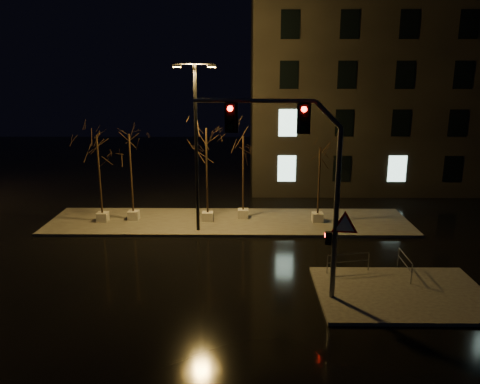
{
  "coord_description": "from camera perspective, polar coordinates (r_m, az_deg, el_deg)",
  "views": [
    {
      "loc": [
        0.95,
        -21.33,
        9.02
      ],
      "look_at": [
        0.7,
        2.77,
        2.8
      ],
      "focal_mm": 35.0,
      "sensor_mm": 36.0,
      "label": 1
    }
  ],
  "objects": [
    {
      "name": "sidewalk_corner",
      "position": [
        21.0,
        19.12,
        -11.6
      ],
      "size": [
        7.0,
        5.0,
        0.15
      ],
      "primitive_type": "cube",
      "color": "#413E3A",
      "rests_on": "ground"
    },
    {
      "name": "building",
      "position": [
        41.47,
        19.35,
        11.58
      ],
      "size": [
        25.0,
        12.0,
        15.0
      ],
      "primitive_type": "cube",
      "color": "black",
      "rests_on": "ground"
    },
    {
      "name": "tree_1",
      "position": [
        28.74,
        -13.28,
        4.58
      ],
      "size": [
        1.8,
        1.8,
        5.44
      ],
      "color": "#B3B1A7",
      "rests_on": "median"
    },
    {
      "name": "streetlight_main",
      "position": [
        25.96,
        -5.38,
        6.68
      ],
      "size": [
        2.32,
        0.77,
        9.33
      ],
      "rotation": [
        0.0,
        0.0,
        0.22
      ],
      "color": "black",
      "rests_on": "median"
    },
    {
      "name": "tree_4",
      "position": [
        28.07,
        9.7,
        3.37
      ],
      "size": [
        1.8,
        1.8,
        4.7
      ],
      "color": "#B3B1A7",
      "rests_on": "median"
    },
    {
      "name": "median",
      "position": [
        28.77,
        -1.32,
        -3.65
      ],
      "size": [
        22.0,
        5.0,
        0.15
      ],
      "primitive_type": "cube",
      "color": "#413E3A",
      "rests_on": "ground"
    },
    {
      "name": "traffic_signal_mast",
      "position": [
        18.04,
        7.85,
        2.55
      ],
      "size": [
        6.43,
        0.87,
        7.9
      ],
      "rotation": [
        0.0,
        0.0,
        -0.11
      ],
      "color": "#55575C",
      "rests_on": "sidewalk_corner"
    },
    {
      "name": "tree_0",
      "position": [
        28.9,
        -16.94,
        4.37
      ],
      "size": [
        1.8,
        1.8,
        5.42
      ],
      "color": "#B3B1A7",
      "rests_on": "median"
    },
    {
      "name": "guard_rail_a",
      "position": [
        22.01,
        13.07,
        -8.07
      ],
      "size": [
        2.0,
        0.42,
        0.88
      ],
      "rotation": [
        0.0,
        0.0,
        0.19
      ],
      "color": "#55575C",
      "rests_on": "sidewalk_corner"
    },
    {
      "name": "guard_rail_b",
      "position": [
        22.4,
        19.46,
        -8.07
      ],
      "size": [
        0.08,
        1.96,
        0.93
      ],
      "rotation": [
        0.0,
        0.0,
        1.55
      ],
      "color": "#55575C",
      "rests_on": "sidewalk_corner"
    },
    {
      "name": "tree_3",
      "position": [
        28.34,
        0.39,
        4.56
      ],
      "size": [
        1.8,
        1.8,
        5.26
      ],
      "color": "#B3B1A7",
      "rests_on": "median"
    },
    {
      "name": "ground",
      "position": [
        23.18,
        -1.81,
        -8.44
      ],
      "size": [
        90.0,
        90.0,
        0.0
      ],
      "primitive_type": "plane",
      "color": "black",
      "rests_on": "ground"
    },
    {
      "name": "tree_2",
      "position": [
        27.77,
        -4.11,
        5.2
      ],
      "size": [
        1.8,
        1.8,
        5.82
      ],
      "color": "#B3B1A7",
      "rests_on": "median"
    }
  ]
}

